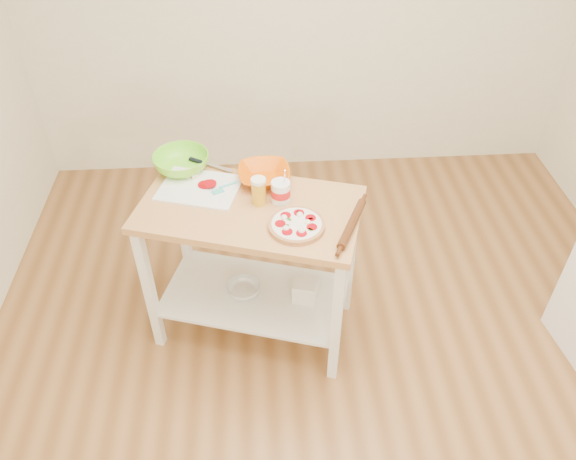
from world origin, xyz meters
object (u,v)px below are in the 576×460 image
(knife, at_px, (205,163))
(orange_bowl, at_px, (264,175))
(green_bowl, at_px, (181,162))
(beer_pint, at_px, (259,191))
(rolling_pin, at_px, (352,224))
(pizza, at_px, (296,225))
(cutting_board, at_px, (200,187))
(shelf_bin, at_px, (305,290))
(yogurt_tub, at_px, (281,192))
(shelf_glass_bowl, at_px, (244,289))
(prep_island, at_px, (252,244))
(spatula, at_px, (223,188))

(knife, xyz_separation_m, orange_bowl, (0.32, -0.16, 0.02))
(knife, distance_m, green_bowl, 0.13)
(knife, distance_m, orange_bowl, 0.35)
(knife, relative_size, beer_pint, 1.67)
(beer_pint, bearing_deg, rolling_pin, -26.41)
(orange_bowl, xyz_separation_m, beer_pint, (-0.03, -0.19, 0.04))
(pizza, xyz_separation_m, cutting_board, (-0.48, 0.35, -0.01))
(pizza, height_order, shelf_bin, pizza)
(yogurt_tub, relative_size, shelf_glass_bowl, 1.08)
(beer_pint, bearing_deg, shelf_bin, -16.08)
(orange_bowl, bearing_deg, green_bowl, 163.78)
(cutting_board, height_order, shelf_glass_bowl, cutting_board)
(prep_island, bearing_deg, green_bowl, 136.10)
(spatula, height_order, beer_pint, beer_pint)
(green_bowl, relative_size, shelf_glass_bowl, 1.54)
(spatula, xyz_separation_m, rolling_pin, (0.61, -0.33, 0.00))
(rolling_pin, bearing_deg, knife, 141.91)
(rolling_pin, distance_m, shelf_bin, 0.64)
(beer_pint, height_order, yogurt_tub, yogurt_tub)
(rolling_pin, bearing_deg, beer_pint, 153.59)
(spatula, height_order, shelf_glass_bowl, spatula)
(cutting_board, bearing_deg, shelf_glass_bowl, -21.94)
(yogurt_tub, height_order, shelf_bin, yogurt_tub)
(yogurt_tub, bearing_deg, shelf_glass_bowl, -175.40)
(pizza, height_order, spatula, pizza)
(pizza, bearing_deg, shelf_glass_bowl, 145.79)
(prep_island, bearing_deg, rolling_pin, -21.71)
(prep_island, bearing_deg, shelf_bin, -8.99)
(rolling_pin, bearing_deg, cutting_board, 153.91)
(yogurt_tub, bearing_deg, shelf_bin, -30.86)
(cutting_board, distance_m, orange_bowl, 0.34)
(beer_pint, bearing_deg, shelf_glass_bowl, -175.30)
(yogurt_tub, xyz_separation_m, rolling_pin, (0.32, -0.22, -0.04))
(orange_bowl, bearing_deg, yogurt_tub, -67.43)
(orange_bowl, height_order, beer_pint, beer_pint)
(beer_pint, bearing_deg, green_bowl, 141.68)
(yogurt_tub, bearing_deg, orange_bowl, 112.57)
(cutting_board, height_order, rolling_pin, rolling_pin)
(prep_island, height_order, spatula, spatula)
(green_bowl, height_order, yogurt_tub, yogurt_tub)
(shelf_glass_bowl, height_order, shelf_bin, shelf_bin)
(spatula, xyz_separation_m, shelf_bin, (0.42, -0.19, -0.59))
(prep_island, relative_size, beer_pint, 8.29)
(beer_pint, bearing_deg, yogurt_tub, 4.51)
(beer_pint, relative_size, rolling_pin, 0.41)
(prep_island, xyz_separation_m, green_bowl, (-0.36, 0.34, 0.30))
(cutting_board, xyz_separation_m, orange_bowl, (0.34, 0.05, 0.03))
(spatula, bearing_deg, orange_bowl, -5.91)
(spatula, relative_size, shelf_glass_bowl, 0.70)
(prep_island, xyz_separation_m, orange_bowl, (0.08, 0.22, 0.29))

